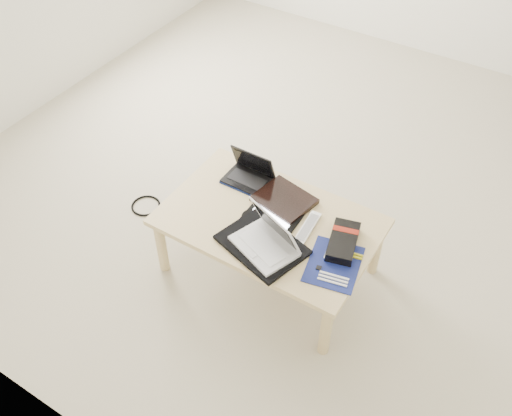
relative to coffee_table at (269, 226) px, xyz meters
The scene contains 13 objects.
ground 0.89m from the coffee_table, 110.07° to the left, with size 4.00×4.00×0.00m, color #B0A78F.
coffee_table is the anchor object (origin of this frame).
book 0.17m from the coffee_table, 90.43° to the left, with size 0.33×0.29×0.03m.
netbook 0.34m from the coffee_table, 140.78° to the left, with size 0.25×0.19×0.18m.
tablet 0.06m from the coffee_table, 78.89° to the left, with size 0.28×0.21×0.01m.
remote 0.21m from the coffee_table, 12.06° to the left, with size 0.07×0.24×0.02m.
neoprene_sleeve 0.19m from the coffee_table, 70.10° to the right, with size 0.41×0.30×0.02m, color black.
white_laptop 0.22m from the coffee_table, 61.87° to the right, with size 0.36×0.31×0.21m.
motherboard 0.43m from the coffee_table, 12.39° to the right, with size 0.30×0.35×0.01m.
gpu_box 0.41m from the coffee_table, ahead, with size 0.19×0.28×0.06m.
cable_coil 0.11m from the coffee_table, 158.85° to the right, with size 0.11×0.11×0.01m, color black.
floor_cable_coil 0.97m from the coffee_table, behind, with size 0.18×0.18×0.01m, color black.
floor_cable_trail 0.85m from the coffee_table, behind, with size 0.01×0.01×0.37m, color black.
Camera 1 is at (1.29, -2.52, 2.52)m, focal length 40.00 mm.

